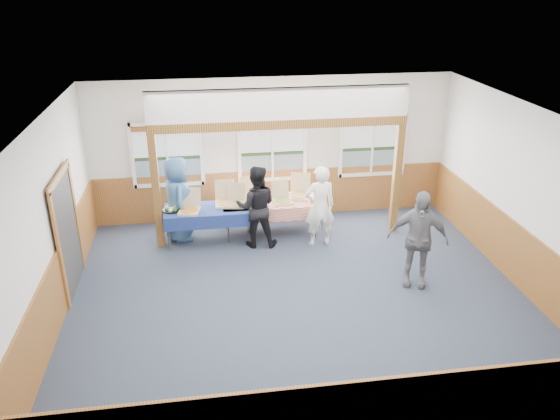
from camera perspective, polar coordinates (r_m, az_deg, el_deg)
The scene contains 31 objects.
floor at distance 9.74m, azimuth 2.01°, elevation -8.90°, with size 8.00×8.00×0.00m, color #293143.
ceiling at distance 8.45m, azimuth 2.32°, elevation 9.66°, with size 8.00×8.00×0.00m, color white.
wall_back at distance 12.22m, azimuth -0.83°, elevation 6.37°, with size 8.00×8.00×0.00m, color silver.
wall_front at distance 6.04m, azimuth 8.33°, elevation -13.84°, with size 8.00×8.00×0.00m, color silver.
wall_left at distance 9.19m, azimuth -23.22°, elevation -1.76°, with size 8.00×8.00×0.00m, color silver.
wall_right at distance 10.44m, azimuth 24.30°, elevation 1.05°, with size 8.00×8.00×0.00m, color silver.
wainscot_back at distance 12.55m, azimuth -0.79°, elevation 1.76°, with size 7.98×0.05×1.10m, color brown.
wainscot_front at distance 6.75m, azimuth 7.71°, elevation -20.79°, with size 7.98×0.05×1.10m, color brown.
wainscot_left at distance 9.65m, azimuth -22.07°, elevation -7.39°, with size 0.05×6.98×1.10m, color brown.
wainscot_right at distance 10.84m, azimuth 23.26°, elevation -4.07°, with size 0.05×6.98×1.10m, color brown.
cased_opening at distance 10.19m, azimuth -21.38°, elevation -2.38°, with size 0.06×1.30×2.10m, color #313131.
window_left at distance 12.08m, azimuth -11.74°, elevation 6.06°, with size 1.56×0.10×1.46m.
window_mid at distance 12.15m, azimuth -0.80°, elevation 6.67°, with size 1.56×0.10×1.46m.
window_right at distance 12.65m, azimuth 9.66°, elevation 7.03°, with size 1.56×0.10×1.46m.
post_left at distance 11.16m, azimuth -12.80°, elevation 1.86°, with size 0.15×0.15×2.40m, color #5A2E14.
post_right at distance 11.83m, azimuth 12.09°, elevation 3.19°, with size 0.15×0.15×2.40m, color #5A2E14.
cross_beam at distance 10.83m, azimuth 0.00°, elevation 8.98°, with size 5.15×0.18×0.18m, color #5A2E14.
table_left at distance 11.36m, azimuth -7.43°, elevation -0.09°, with size 1.95×1.19×0.76m.
table_right at distance 11.61m, azimuth -1.03°, elevation 0.71°, with size 2.22×1.60×0.76m.
pizza_box_a at distance 11.21m, azimuth -9.44°, elevation 0.15°, with size 0.49×0.56×0.44m.
pizza_box_b at distance 11.46m, azimuth -5.73°, elevation 0.92°, with size 0.44×0.53×0.46m.
pizza_box_c at distance 11.41m, azimuth -4.67°, elevation 0.83°, with size 0.45×0.51×0.41m.
pizza_box_d at distance 11.71m, azimuth -2.91°, elevation 1.50°, with size 0.52×0.58×0.44m.
pizza_box_e at distance 11.53m, azimuth 0.23°, elevation 1.16°, with size 0.42×0.50×0.41m.
pizza_box_f at distance 11.79m, azimuth 2.07°, elevation 1.70°, with size 0.54×0.61×0.47m.
veggie_tray at distance 11.34m, azimuth -11.23°, elevation 0.10°, with size 0.38×0.38×0.09m.
drink_glass at distance 11.47m, azimuth 3.35°, elevation 1.05°, with size 0.07×0.07×0.15m, color #885D16.
woman_white at distance 11.09m, azimuth 4.17°, elevation 0.38°, with size 0.63×0.41×1.73m, color white.
woman_black at distance 11.07m, azimuth -2.49°, elevation 0.36°, with size 0.84×0.65×1.73m, color black.
man_blue at distance 11.51m, azimuth -10.67°, elevation 1.14°, with size 0.88×0.58×1.81m, color #3C6397.
person_grey at distance 9.95m, azimuth 14.19°, elevation -2.95°, with size 1.06×0.44×1.82m, color slate.
Camera 1 is at (-1.53, -8.05, 5.27)m, focal length 35.00 mm.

